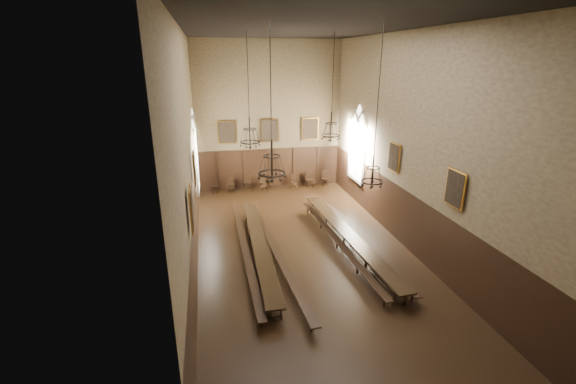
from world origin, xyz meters
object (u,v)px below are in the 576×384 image
object	(u,v)px
bench_right_outer	(359,238)
chandelier_front_left	(272,164)
bench_right_inner	(337,243)
chair_3	(264,186)
chair_5	(294,183)
chair_0	(215,189)
bench_left_inner	(274,250)
chandelier_front_right	(373,171)
chandelier_back_right	(331,129)
table_left	(260,251)
bench_left_outer	(245,250)
chair_2	(248,186)
chair_6	(310,182)
chair_1	(231,188)
table_right	(348,241)
chandelier_back_left	(250,135)
chair_7	(325,181)

from	to	relation	value
bench_right_outer	chandelier_front_left	xyz separation A→B (m)	(-4.39, -2.85, 4.41)
bench_right_inner	chair_3	world-z (taller)	chair_3
bench_right_outer	chair_5	world-z (taller)	chair_5
chair_5	chair_0	bearing A→B (deg)	-175.91
bench_left_inner	chandelier_front_right	xyz separation A→B (m)	(3.24, -2.07, 3.84)
chandelier_back_right	table_left	bearing A→B (deg)	-142.88
chair_0	bench_right_outer	bearing A→B (deg)	-35.95
bench_left_outer	chair_2	xyz separation A→B (m)	(1.08, 8.51, -0.02)
chandelier_front_right	bench_left_inner	bearing A→B (deg)	147.36
chair_6	chandelier_front_left	bearing A→B (deg)	-114.30
chair_1	chandelier_front_left	distance (m)	12.03
table_left	chandelier_back_right	world-z (taller)	chandelier_back_right
bench_right_inner	chair_6	xyz separation A→B (m)	(1.05, 8.55, 0.03)
table_right	chair_6	distance (m)	8.71
chandelier_front_right	table_left	bearing A→B (deg)	152.40
chair_0	chair_3	world-z (taller)	chair_0
chandelier_front_left	chandelier_back_right	bearing A→B (deg)	55.29
chair_0	chandelier_back_left	distance (m)	7.58
chair_0	chair_3	bearing A→B (deg)	17.40
bench_left_outer	chair_6	xyz separation A→B (m)	(5.08, 8.44, 0.02)
table_left	chandelier_front_right	world-z (taller)	chandelier_front_right
chair_1	chair_7	size ratio (longest dim) A/B	0.98
bench_right_outer	chair_5	distance (m)	8.45
bench_right_inner	chair_5	size ratio (longest dim) A/B	10.19
table_left	bench_left_inner	xyz separation A→B (m)	(0.61, 0.06, -0.04)
chair_0	chair_7	xyz separation A→B (m)	(7.10, -0.03, 0.03)
table_left	chandelier_back_left	bearing A→B (deg)	88.70
chair_0	chair_7	size ratio (longest dim) A/B	0.89
bench_left_outer	chandelier_back_right	bearing A→B (deg)	30.49
table_left	table_right	size ratio (longest dim) A/B	0.95
bench_right_outer	chandelier_front_right	bearing A→B (deg)	-106.10
chair_2	chair_6	distance (m)	4.00
bench_right_outer	chair_7	distance (m)	8.48
table_left	chair_7	xyz separation A→B (m)	(5.56, 8.82, -0.06)
bench_right_inner	bench_left_inner	bearing A→B (deg)	-177.45
chair_1	chandelier_back_left	size ratio (longest dim) A/B	0.20
chair_0	chandelier_front_left	size ratio (longest dim) A/B	0.18
bench_left_inner	bench_right_inner	xyz separation A→B (m)	(2.83, 0.13, -0.04)
chair_0	chair_5	size ratio (longest dim) A/B	0.95
chair_3	chair_7	size ratio (longest dim) A/B	0.87
table_left	chair_0	xyz separation A→B (m)	(-1.55, 8.85, -0.09)
table_right	chair_6	size ratio (longest dim) A/B	9.45
bench_left_outer	chair_7	size ratio (longest dim) A/B	10.19
table_left	chair_1	bearing A→B (deg)	93.60
table_right	chair_0	bearing A→B (deg)	121.68
chair_5	chandelier_back_right	size ratio (longest dim) A/B	0.20
chair_1	bench_left_outer	bearing A→B (deg)	-91.86
table_left	chair_6	size ratio (longest dim) A/B	9.01
chair_6	chandelier_back_right	xyz separation A→B (m)	(-0.61, -5.80, 4.47)
bench_right_inner	chandelier_front_right	world-z (taller)	chandelier_front_right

